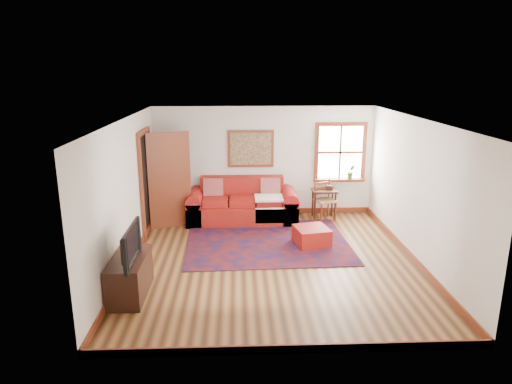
{
  "coord_description": "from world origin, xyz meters",
  "views": [
    {
      "loc": [
        -0.61,
        -7.49,
        3.31
      ],
      "look_at": [
        -0.27,
        0.6,
        1.11
      ],
      "focal_mm": 32.0,
      "sensor_mm": 36.0,
      "label": 1
    }
  ],
  "objects_px": {
    "ladder_back_chair": "(324,198)",
    "media_cabinet": "(130,276)",
    "red_ottoman": "(312,236)",
    "side_table": "(324,195)",
    "red_leather_sofa": "(242,207)"
  },
  "relations": [
    {
      "from": "red_ottoman",
      "to": "red_leather_sofa",
      "type": "bearing_deg",
      "value": 118.39
    },
    {
      "from": "ladder_back_chair",
      "to": "media_cabinet",
      "type": "height_order",
      "value": "ladder_back_chair"
    },
    {
      "from": "red_ottoman",
      "to": "media_cabinet",
      "type": "relative_size",
      "value": 0.55
    },
    {
      "from": "red_leather_sofa",
      "to": "side_table",
      "type": "height_order",
      "value": "red_leather_sofa"
    },
    {
      "from": "media_cabinet",
      "to": "red_ottoman",
      "type": "bearing_deg",
      "value": 31.97
    },
    {
      "from": "red_ottoman",
      "to": "side_table",
      "type": "distance_m",
      "value": 1.74
    },
    {
      "from": "side_table",
      "to": "ladder_back_chair",
      "type": "relative_size",
      "value": 0.74
    },
    {
      "from": "red_leather_sofa",
      "to": "media_cabinet",
      "type": "xyz_separation_m",
      "value": [
        -1.73,
        -3.45,
        -0.01
      ]
    },
    {
      "from": "red_ottoman",
      "to": "ladder_back_chair",
      "type": "relative_size",
      "value": 0.68
    },
    {
      "from": "ladder_back_chair",
      "to": "media_cabinet",
      "type": "xyz_separation_m",
      "value": [
        -3.58,
        -3.46,
        -0.18
      ]
    },
    {
      "from": "red_leather_sofa",
      "to": "media_cabinet",
      "type": "bearing_deg",
      "value": -116.67
    },
    {
      "from": "red_leather_sofa",
      "to": "side_table",
      "type": "bearing_deg",
      "value": 2.13
    },
    {
      "from": "red_ottoman",
      "to": "ladder_back_chair",
      "type": "bearing_deg",
      "value": 59.34
    },
    {
      "from": "red_leather_sofa",
      "to": "side_table",
      "type": "relative_size",
      "value": 3.63
    },
    {
      "from": "red_leather_sofa",
      "to": "ladder_back_chair",
      "type": "distance_m",
      "value": 1.85
    }
  ]
}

